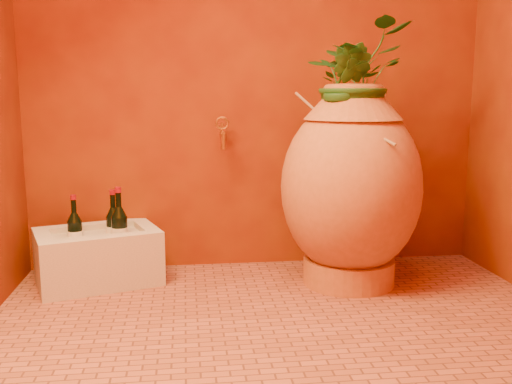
{
  "coord_description": "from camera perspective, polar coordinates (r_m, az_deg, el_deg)",
  "views": [
    {
      "loc": [
        -0.39,
        -2.15,
        0.96
      ],
      "look_at": [
        -0.08,
        0.35,
        0.52
      ],
      "focal_mm": 40.0,
      "sensor_mm": 36.0,
      "label": 1
    }
  ],
  "objects": [
    {
      "name": "floor",
      "position": [
        2.38,
        3.12,
        -13.95
      ],
      "size": [
        2.5,
        2.5,
        0.0
      ],
      "primitive_type": "plane",
      "color": "#9A4C32",
      "rests_on": "ground"
    },
    {
      "name": "wall_back",
      "position": [
        3.18,
        0.05,
        15.03
      ],
      "size": [
        2.5,
        0.02,
        2.5
      ],
      "primitive_type": "cube",
      "color": "#621805",
      "rests_on": "ground"
    },
    {
      "name": "amphora",
      "position": [
        2.89,
        9.47,
        0.52
      ],
      "size": [
        0.82,
        0.82,
        1.01
      ],
      "rotation": [
        0.0,
        0.0,
        0.18
      ],
      "color": "#B06231",
      "rests_on": "floor"
    },
    {
      "name": "stone_basin",
      "position": [
        3.05,
        -15.53,
        -6.32
      ],
      "size": [
        0.69,
        0.59,
        0.28
      ],
      "rotation": [
        0.0,
        0.0,
        0.32
      ],
      "color": "beige",
      "rests_on": "floor"
    },
    {
      "name": "wine_bottle_a",
      "position": [
        2.98,
        -13.48,
        -3.75
      ],
      "size": [
        0.08,
        0.08,
        0.34
      ],
      "color": "black",
      "rests_on": "stone_basin"
    },
    {
      "name": "wine_bottle_b",
      "position": [
        3.03,
        -17.63,
        -3.98
      ],
      "size": [
        0.08,
        0.08,
        0.31
      ],
      "color": "black",
      "rests_on": "stone_basin"
    },
    {
      "name": "wine_bottle_c",
      "position": [
        3.06,
        -14.02,
        -3.59
      ],
      "size": [
        0.08,
        0.08,
        0.32
      ],
      "color": "black",
      "rests_on": "stone_basin"
    },
    {
      "name": "wall_tap",
      "position": [
        3.07,
        -3.38,
        6.08
      ],
      "size": [
        0.07,
        0.16,
        0.17
      ],
      "color": "#AB7327",
      "rests_on": "wall_back"
    },
    {
      "name": "plant_main",
      "position": [
        2.88,
        9.83,
        11.04
      ],
      "size": [
        0.66,
        0.63,
        0.56
      ],
      "primitive_type": "imported",
      "rotation": [
        0.0,
        0.0,
        0.54
      ],
      "color": "#1C4A1A",
      "rests_on": "amphora"
    },
    {
      "name": "plant_side",
      "position": [
        2.77,
        9.07,
        10.24
      ],
      "size": [
        0.29,
        0.28,
        0.41
      ],
      "primitive_type": "imported",
      "rotation": [
        0.0,
        0.0,
        -0.6
      ],
      "color": "#1C4A1A",
      "rests_on": "amphora"
    }
  ]
}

